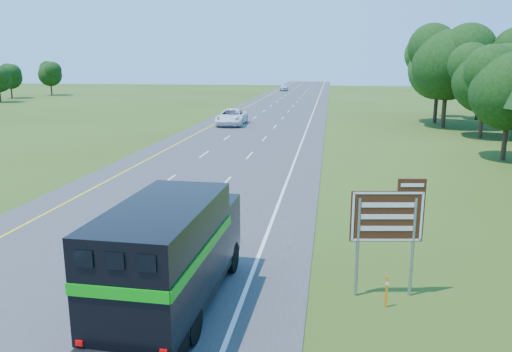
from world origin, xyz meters
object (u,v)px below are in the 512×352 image
at_px(horse_truck, 171,253).
at_px(exit_sign, 388,221).
at_px(far_car, 284,88).
at_px(white_suv, 232,117).

bearing_deg(horse_truck, exit_sign, 20.18).
xyz_separation_m(horse_truck, far_car, (-7.49, 114.50, -1.02)).
bearing_deg(horse_truck, far_car, 95.53).
bearing_deg(white_suv, horse_truck, -83.31).
bearing_deg(horse_truck, white_suv, 100.78).
distance_m(horse_truck, exit_sign, 6.59).
distance_m(far_car, exit_sign, 113.27).
relative_size(far_car, exit_sign, 1.26).
xyz_separation_m(horse_truck, white_suv, (-6.95, 43.88, -0.90)).
bearing_deg(far_car, white_suv, -90.30).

